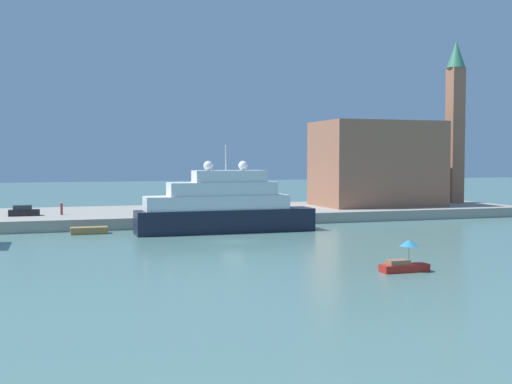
{
  "coord_description": "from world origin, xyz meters",
  "views": [
    {
      "loc": [
        -20.1,
        -71.17,
        9.66
      ],
      "look_at": [
        4.69,
        6.0,
        5.39
      ],
      "focal_mm": 45.16,
      "sensor_mm": 36.0,
      "label": 1
    }
  ],
  "objects_px": {
    "large_yacht": "(224,208)",
    "harbor_building": "(377,164)",
    "mooring_bollard": "(186,213)",
    "small_motorboat": "(405,261)",
    "work_barge": "(89,230)",
    "bell_tower": "(455,115)",
    "person_figure": "(62,209)",
    "parked_car": "(24,211)"
  },
  "relations": [
    {
      "from": "harbor_building",
      "to": "parked_car",
      "type": "relative_size",
      "value": 4.85
    },
    {
      "from": "work_barge",
      "to": "bell_tower",
      "type": "relative_size",
      "value": 0.16
    },
    {
      "from": "large_yacht",
      "to": "small_motorboat",
      "type": "relative_size",
      "value": 5.56
    },
    {
      "from": "bell_tower",
      "to": "parked_car",
      "type": "height_order",
      "value": "bell_tower"
    },
    {
      "from": "small_motorboat",
      "to": "person_figure",
      "type": "bearing_deg",
      "value": 119.56
    },
    {
      "from": "work_barge",
      "to": "large_yacht",
      "type": "bearing_deg",
      "value": -12.05
    },
    {
      "from": "bell_tower",
      "to": "parked_car",
      "type": "distance_m",
      "value": 75.18
    },
    {
      "from": "harbor_building",
      "to": "person_figure",
      "type": "height_order",
      "value": "harbor_building"
    },
    {
      "from": "large_yacht",
      "to": "person_figure",
      "type": "height_order",
      "value": "large_yacht"
    },
    {
      "from": "large_yacht",
      "to": "work_barge",
      "type": "distance_m",
      "value": 17.42
    },
    {
      "from": "bell_tower",
      "to": "mooring_bollard",
      "type": "bearing_deg",
      "value": -167.78
    },
    {
      "from": "bell_tower",
      "to": "person_figure",
      "type": "distance_m",
      "value": 70.17
    },
    {
      "from": "large_yacht",
      "to": "parked_car",
      "type": "height_order",
      "value": "large_yacht"
    },
    {
      "from": "harbor_building",
      "to": "person_figure",
      "type": "xyz_separation_m",
      "value": [
        -51.75,
        -2.79,
        -6.28
      ]
    },
    {
      "from": "small_motorboat",
      "to": "mooring_bollard",
      "type": "bearing_deg",
      "value": 104.2
    },
    {
      "from": "harbor_building",
      "to": "mooring_bollard",
      "type": "relative_size",
      "value": 28.89
    },
    {
      "from": "large_yacht",
      "to": "small_motorboat",
      "type": "height_order",
      "value": "large_yacht"
    },
    {
      "from": "bell_tower",
      "to": "person_figure",
      "type": "xyz_separation_m",
      "value": [
        -68.41,
        -4.45,
        -14.99
      ]
    },
    {
      "from": "bell_tower",
      "to": "mooring_bollard",
      "type": "relative_size",
      "value": 41.64
    },
    {
      "from": "harbor_building",
      "to": "person_figure",
      "type": "bearing_deg",
      "value": -176.92
    },
    {
      "from": "bell_tower",
      "to": "person_figure",
      "type": "relative_size",
      "value": 15.9
    },
    {
      "from": "large_yacht",
      "to": "person_figure",
      "type": "distance_m",
      "value": 24.88
    },
    {
      "from": "parked_car",
      "to": "work_barge",
      "type": "bearing_deg",
      "value": -53.85
    },
    {
      "from": "work_barge",
      "to": "parked_car",
      "type": "height_order",
      "value": "parked_car"
    },
    {
      "from": "large_yacht",
      "to": "person_figure",
      "type": "xyz_separation_m",
      "value": [
        -19.97,
        14.81,
        -0.79
      ]
    },
    {
      "from": "large_yacht",
      "to": "harbor_building",
      "type": "height_order",
      "value": "harbor_building"
    },
    {
      "from": "small_motorboat",
      "to": "work_barge",
      "type": "distance_m",
      "value": 43.7
    },
    {
      "from": "large_yacht",
      "to": "small_motorboat",
      "type": "xyz_separation_m",
      "value": [
        7.13,
        -32.96,
        -2.31
      ]
    },
    {
      "from": "work_barge",
      "to": "bell_tower",
      "type": "height_order",
      "value": "bell_tower"
    },
    {
      "from": "mooring_bollard",
      "to": "harbor_building",
      "type": "bearing_deg",
      "value": 15.21
    },
    {
      "from": "work_barge",
      "to": "mooring_bollard",
      "type": "distance_m",
      "value": 14.36
    },
    {
      "from": "parked_car",
      "to": "person_figure",
      "type": "xyz_separation_m",
      "value": [
        5.08,
        -0.06,
        0.21
      ]
    },
    {
      "from": "work_barge",
      "to": "bell_tower",
      "type": "xyz_separation_m",
      "value": [
        65.25,
        15.68,
        16.99
      ]
    },
    {
      "from": "work_barge",
      "to": "parked_car",
      "type": "bearing_deg",
      "value": 126.15
    },
    {
      "from": "large_yacht",
      "to": "small_motorboat",
      "type": "bearing_deg",
      "value": -77.8
    },
    {
      "from": "person_figure",
      "to": "mooring_bollard",
      "type": "xyz_separation_m",
      "value": [
        16.72,
        -6.74,
        -0.5
      ]
    },
    {
      "from": "person_figure",
      "to": "mooring_bollard",
      "type": "height_order",
      "value": "person_figure"
    },
    {
      "from": "person_figure",
      "to": "mooring_bollard",
      "type": "bearing_deg",
      "value": -21.96
    },
    {
      "from": "harbor_building",
      "to": "bell_tower",
      "type": "bearing_deg",
      "value": 5.71
    },
    {
      "from": "mooring_bollard",
      "to": "large_yacht",
      "type": "bearing_deg",
      "value": -68.03
    },
    {
      "from": "large_yacht",
      "to": "work_barge",
      "type": "relative_size",
      "value": 5.07
    },
    {
      "from": "small_motorboat",
      "to": "work_barge",
      "type": "bearing_deg",
      "value": 123.23
    }
  ]
}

